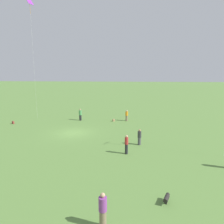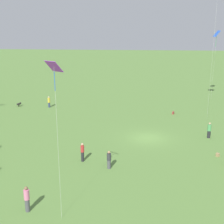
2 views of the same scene
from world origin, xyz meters
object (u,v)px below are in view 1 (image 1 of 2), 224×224
kite_3 (30,7)px  picnic_bag_1 (13,123)px  person_1 (80,115)px  person_4 (103,210)px  person_7 (139,137)px  picnic_bag_2 (114,120)px  person_5 (127,116)px  dog_0 (167,198)px  person_2 (126,144)px

kite_3 → picnic_bag_1: 17.60m
person_1 → picnic_bag_1: 9.86m
person_4 → person_7: 12.75m
picnic_bag_1 → person_4: bearing=127.9°
person_1 → person_7: person_1 is taller
kite_3 → picnic_bag_2: (-12.83, 1.64, -16.97)m
person_4 → picnic_bag_1: bearing=-60.5°
person_5 → dog_0: size_ratio=2.05×
person_7 → kite_3: kite_3 is taller
kite_3 → dog_0: (-17.50, 22.31, -16.79)m
person_7 → picnic_bag_2: (3.49, -10.45, -0.67)m
person_1 → picnic_bag_2: bearing=-61.1°
picnic_bag_1 → picnic_bag_2: picnic_bag_1 is taller
person_5 → kite_3: 22.06m
dog_0 → person_7: bearing=117.9°
kite_3 → picnic_bag_1: bearing=-137.8°
person_1 → person_2: 15.24m
person_2 → person_5: size_ratio=1.08×
person_1 → person_4: size_ratio=0.97×
person_5 → person_2: bearing=68.5°
person_7 → dog_0: 10.30m
person_1 → person_7: size_ratio=1.08×
person_1 → person_7: bearing=-109.3°
person_7 → person_4: bearing=-17.8°
person_2 → dog_0: (-2.51, 7.58, -0.59)m
person_5 → picnic_bag_1: size_ratio=4.02×
person_1 → kite_3: size_ratio=0.10×
person_1 → person_5: size_ratio=1.08×
person_7 → picnic_bag_1: person_7 is taller
person_7 → kite_3: size_ratio=0.09×
person_2 → person_4: bearing=75.3°
person_4 → person_5: person_4 is taller
person_2 → kite_3: size_ratio=0.10×
person_2 → picnic_bag_1: size_ratio=4.35×
person_5 → person_1: bearing=-20.5°
person_2 → kite_3: (14.99, -14.73, 16.20)m
person_7 → picnic_bag_2: bearing=-168.7°
person_1 → picnic_bag_2: (-5.24, 0.24, -0.74)m
dog_0 → person_5: bearing=118.6°
person_4 → person_5: 23.45m
person_2 → dog_0: bearing=99.5°
kite_3 → dog_0: kite_3 is taller
person_2 → dog_0: person_2 is taller
person_7 → dog_0: size_ratio=2.05×
person_5 → person_7: size_ratio=1.00×
person_4 → picnic_bag_1: person_4 is taller
picnic_bag_2 → dog_0: bearing=102.7°
person_5 → person_7: 11.01m
kite_3 → person_7: bearing=-62.6°
person_4 → kite_3: size_ratio=0.10×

